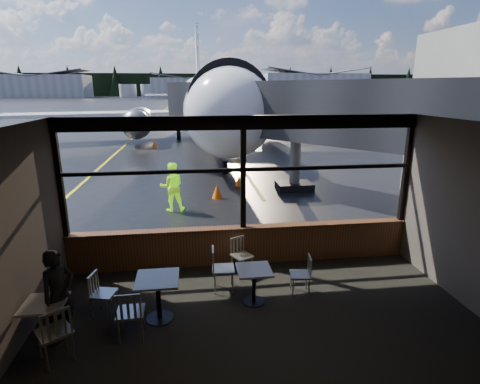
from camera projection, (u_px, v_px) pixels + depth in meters
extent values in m
plane|color=black|center=(193.00, 101.00, 123.67)|extent=(520.00, 520.00, 0.00)
cube|color=black|center=(268.00, 343.00, 6.17)|extent=(8.00, 6.00, 0.01)
cube|color=#38332D|center=(273.00, 130.00, 5.24)|extent=(8.00, 6.00, 0.04)
cube|color=#4B2916|center=(243.00, 246.00, 8.92)|extent=(8.00, 0.28, 0.90)
cube|color=black|center=(243.00, 123.00, 8.14)|extent=(8.00, 0.18, 0.30)
cube|color=black|center=(59.00, 179.00, 7.95)|extent=(0.12, 0.12, 2.60)
cube|color=black|center=(243.00, 174.00, 8.45)|extent=(0.12, 0.12, 2.60)
cube|color=black|center=(406.00, 169.00, 8.95)|extent=(0.12, 0.12, 2.60)
cube|color=black|center=(243.00, 170.00, 8.43)|extent=(8.00, 0.10, 0.08)
imported|color=black|center=(59.00, 295.00, 6.16)|extent=(0.65, 0.68, 1.57)
imported|color=#BFF219|center=(172.00, 187.00, 12.73)|extent=(0.88, 0.73, 1.67)
cone|color=#E43E07|center=(239.00, 181.00, 16.14)|extent=(0.33, 0.33, 0.45)
cone|color=#F34807|center=(154.00, 144.00, 26.74)|extent=(0.37, 0.37, 0.52)
cylinder|color=silver|center=(128.00, 91.00, 178.31)|extent=(8.00, 8.00, 6.00)
cylinder|color=silver|center=(149.00, 91.00, 179.57)|extent=(8.00, 8.00, 6.00)
cylinder|color=silver|center=(170.00, 91.00, 180.83)|extent=(8.00, 8.00, 6.00)
cube|color=black|center=(191.00, 85.00, 208.04)|extent=(360.00, 3.00, 12.00)
cone|color=#E65C07|center=(217.00, 191.00, 14.30)|extent=(0.39, 0.39, 0.54)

